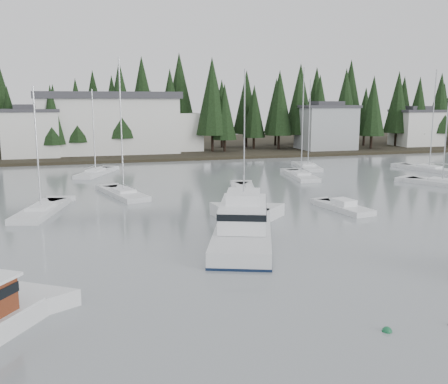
{
  "coord_description": "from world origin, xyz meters",
  "views": [
    {
      "loc": [
        -9.34,
        -10.95,
        9.91
      ],
      "look_at": [
        1.42,
        27.83,
        2.5
      ],
      "focal_mm": 40.0,
      "sensor_mm": 36.0,
      "label": 1
    }
  ],
  "objects_px": {
    "sailboat_5": "(429,170)",
    "sailboat_10": "(124,195)",
    "sailboat_0": "(41,212)",
    "sailboat_6": "(244,194)",
    "harbor_inn": "(121,123)",
    "house_west": "(32,132)",
    "sailboat_3": "(308,168)",
    "cabin_cruiser_center": "(243,230)",
    "sailboat_4": "(96,174)",
    "house_east_b": "(416,127)",
    "house_east_a": "(326,126)",
    "sailboat_7": "(301,177)",
    "sailboat_8": "(442,184)",
    "runabout_1": "(343,209)"
  },
  "relations": [
    {
      "from": "harbor_inn",
      "to": "sailboat_0",
      "type": "bearing_deg",
      "value": -102.57
    },
    {
      "from": "house_east_a",
      "to": "cabin_cruiser_center",
      "type": "height_order",
      "value": "house_east_a"
    },
    {
      "from": "runabout_1",
      "to": "sailboat_8",
      "type": "bearing_deg",
      "value": -72.57
    },
    {
      "from": "house_east_b",
      "to": "sailboat_6",
      "type": "relative_size",
      "value": 0.7
    },
    {
      "from": "harbor_inn",
      "to": "sailboat_5",
      "type": "height_order",
      "value": "sailboat_5"
    },
    {
      "from": "harbor_inn",
      "to": "sailboat_0",
      "type": "xyz_separation_m",
      "value": [
        -10.5,
        -47.1,
        -5.72
      ]
    },
    {
      "from": "harbor_inn",
      "to": "sailboat_4",
      "type": "height_order",
      "value": "harbor_inn"
    },
    {
      "from": "sailboat_0",
      "to": "sailboat_6",
      "type": "xyz_separation_m",
      "value": [
        20.21,
        3.79,
        0.01
      ]
    },
    {
      "from": "sailboat_0",
      "to": "sailboat_5",
      "type": "bearing_deg",
      "value": -60.09
    },
    {
      "from": "harbor_inn",
      "to": "sailboat_6",
      "type": "bearing_deg",
      "value": -77.37
    },
    {
      "from": "house_east_a",
      "to": "runabout_1",
      "type": "height_order",
      "value": "house_east_a"
    },
    {
      "from": "sailboat_3",
      "to": "sailboat_4",
      "type": "relative_size",
      "value": 1.13
    },
    {
      "from": "house_east_a",
      "to": "sailboat_5",
      "type": "xyz_separation_m",
      "value": [
        1.86,
        -28.72,
        -4.82
      ]
    },
    {
      "from": "harbor_inn",
      "to": "sailboat_7",
      "type": "distance_m",
      "value": 40.16
    },
    {
      "from": "sailboat_4",
      "to": "runabout_1",
      "type": "distance_m",
      "value": 36.06
    },
    {
      "from": "house_west",
      "to": "harbor_inn",
      "type": "distance_m",
      "value": 15.45
    },
    {
      "from": "house_east_b",
      "to": "sailboat_7",
      "type": "height_order",
      "value": "sailboat_7"
    },
    {
      "from": "sailboat_8",
      "to": "harbor_inn",
      "type": "bearing_deg",
      "value": 10.66
    },
    {
      "from": "sailboat_3",
      "to": "sailboat_4",
      "type": "xyz_separation_m",
      "value": [
        -30.36,
        2.09,
        -0.01
      ]
    },
    {
      "from": "sailboat_0",
      "to": "runabout_1",
      "type": "xyz_separation_m",
      "value": [
        26.62,
        -6.1,
        0.07
      ]
    },
    {
      "from": "sailboat_3",
      "to": "sailboat_7",
      "type": "height_order",
      "value": "sailboat_7"
    },
    {
      "from": "house_west",
      "to": "cabin_cruiser_center",
      "type": "bearing_deg",
      "value": -71.42
    },
    {
      "from": "house_east_b",
      "to": "cabin_cruiser_center",
      "type": "distance_m",
      "value": 81.33
    },
    {
      "from": "sailboat_3",
      "to": "sailboat_0",
      "type": "bearing_deg",
      "value": 133.75
    },
    {
      "from": "house_east_a",
      "to": "sailboat_7",
      "type": "bearing_deg",
      "value": -121.85
    },
    {
      "from": "sailboat_4",
      "to": "sailboat_5",
      "type": "height_order",
      "value": "sailboat_5"
    },
    {
      "from": "sailboat_6",
      "to": "sailboat_8",
      "type": "relative_size",
      "value": 0.92
    },
    {
      "from": "sailboat_0",
      "to": "sailboat_3",
      "type": "xyz_separation_m",
      "value": [
        35.59,
        20.83,
        0.02
      ]
    },
    {
      "from": "sailboat_5",
      "to": "sailboat_10",
      "type": "xyz_separation_m",
      "value": [
        -43.59,
        -7.71,
        0.0
      ]
    },
    {
      "from": "harbor_inn",
      "to": "sailboat_0",
      "type": "height_order",
      "value": "harbor_inn"
    },
    {
      "from": "sailboat_0",
      "to": "sailboat_5",
      "type": "xyz_separation_m",
      "value": [
        51.32,
        14.03,
        0.03
      ]
    },
    {
      "from": "cabin_cruiser_center",
      "to": "sailboat_3",
      "type": "distance_m",
      "value": 40.08
    },
    {
      "from": "harbor_inn",
      "to": "sailboat_3",
      "type": "height_order",
      "value": "sailboat_3"
    },
    {
      "from": "house_east_b",
      "to": "sailboat_3",
      "type": "relative_size",
      "value": 0.71
    },
    {
      "from": "cabin_cruiser_center",
      "to": "sailboat_0",
      "type": "xyz_separation_m",
      "value": [
        -14.65,
        13.34,
        -0.76
      ]
    },
    {
      "from": "sailboat_6",
      "to": "sailboat_8",
      "type": "bearing_deg",
      "value": -76.98
    },
    {
      "from": "house_west",
      "to": "sailboat_10",
      "type": "xyz_separation_m",
      "value": [
        12.26,
        -37.43,
        -4.56
      ]
    },
    {
      "from": "house_west",
      "to": "sailboat_3",
      "type": "xyz_separation_m",
      "value": [
        40.13,
        -22.93,
        -4.57
      ]
    },
    {
      "from": "sailboat_0",
      "to": "sailboat_10",
      "type": "distance_m",
      "value": 9.98
    },
    {
      "from": "cabin_cruiser_center",
      "to": "sailboat_4",
      "type": "xyz_separation_m",
      "value": [
        -9.42,
        36.26,
        -0.75
      ]
    },
    {
      "from": "house_west",
      "to": "sailboat_0",
      "type": "bearing_deg",
      "value": -84.07
    },
    {
      "from": "cabin_cruiser_center",
      "to": "sailboat_5",
      "type": "distance_m",
      "value": 45.76
    },
    {
      "from": "house_west",
      "to": "house_east_a",
      "type": "xyz_separation_m",
      "value": [
        54.0,
        -1.0,
        0.25
      ]
    },
    {
      "from": "house_east_b",
      "to": "sailboat_5",
      "type": "height_order",
      "value": "sailboat_5"
    },
    {
      "from": "sailboat_5",
      "to": "house_east_b",
      "type": "bearing_deg",
      "value": -47.08
    },
    {
      "from": "house_west",
      "to": "house_east_a",
      "type": "bearing_deg",
      "value": -1.06
    },
    {
      "from": "house_east_b",
      "to": "sailboat_7",
      "type": "xyz_separation_m",
      "value": [
        -40.46,
        -31.72,
        -4.31
      ]
    },
    {
      "from": "sailboat_10",
      "to": "house_west",
      "type": "bearing_deg",
      "value": 2.01
    },
    {
      "from": "sailboat_3",
      "to": "sailboat_6",
      "type": "relative_size",
      "value": 0.99
    },
    {
      "from": "harbor_inn",
      "to": "sailboat_4",
      "type": "distance_m",
      "value": 25.39
    }
  ]
}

